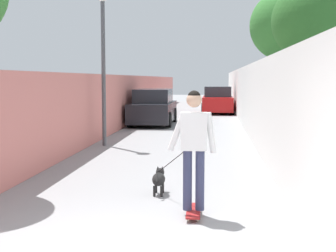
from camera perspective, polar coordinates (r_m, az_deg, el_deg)
name	(u,v)px	position (r m, az deg, el deg)	size (l,w,h in m)	color
ground_plane	(183,128)	(18.79, 1.88, -0.28)	(80.00, 80.00, 0.00)	gray
wall_left	(109,104)	(17.10, -7.18, 2.66)	(48.00, 0.30, 2.13)	#CC726B
fence_right	(252,100)	(16.71, 10.23, 3.14)	(48.00, 0.30, 2.48)	white
tree_right_mid	(311,23)	(12.45, 16.98, 11.92)	(1.93, 1.93, 4.40)	#473523
tree_right_far	(286,26)	(17.93, 14.16, 11.75)	(2.61, 2.61, 5.21)	#473523
lamp_post	(103,40)	(13.99, -7.92, 10.31)	(0.36, 0.36, 4.56)	#4C4C51
skateboard	(193,211)	(6.90, 3.13, -10.30)	(0.80, 0.22, 0.08)	maroon
person_skateboarder	(194,140)	(6.69, 3.18, -1.75)	(0.23, 0.71, 1.73)	#333859
dog	(159,179)	(8.06, -1.11, -6.42)	(1.51, 0.77, 1.06)	black
car_near	(153,108)	(20.35, -1.81, 2.20)	(4.13, 1.80, 1.54)	black
car_far	(218,101)	(27.41, 6.07, 3.09)	(4.13, 1.80, 1.54)	#B71414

